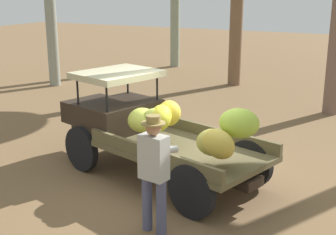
# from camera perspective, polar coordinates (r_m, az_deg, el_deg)

# --- Properties ---
(ground_plane) EXTENTS (60.00, 60.00, 0.00)m
(ground_plane) POSITION_cam_1_polar(r_m,az_deg,el_deg) (8.49, 1.61, -8.18)
(ground_plane) COLOR brown
(truck) EXTENTS (4.66, 2.74, 1.88)m
(truck) POSITION_cam_1_polar(r_m,az_deg,el_deg) (8.59, -2.49, -1.22)
(truck) COLOR black
(truck) RESTS_ON ground
(farmer) EXTENTS (0.52, 0.48, 1.77)m
(farmer) POSITION_cam_1_polar(r_m,az_deg,el_deg) (6.53, -1.74, -6.20)
(farmer) COLOR #4F5171
(farmer) RESTS_ON ground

